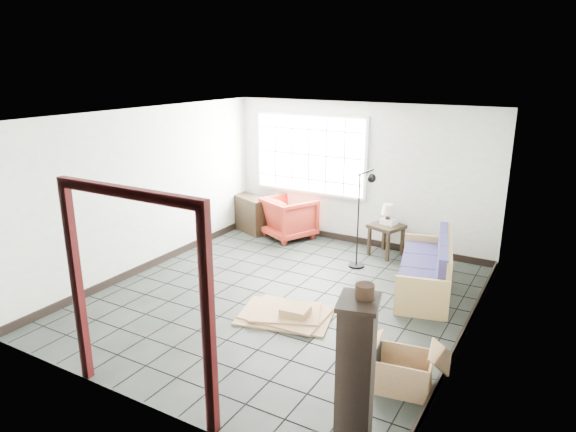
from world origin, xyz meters
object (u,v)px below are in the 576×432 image
Objects in this scene: futon_sofa at (428,272)px; side_table at (386,230)px; tall_shelf at (355,382)px; armchair at (289,216)px.

futon_sofa reaches higher than side_table.
futon_sofa is at bearing 82.02° from tall_shelf.
tall_shelf is at bearing 150.09° from armchair.
futon_sofa is 2.27× the size of armchair.
side_table is (1.95, 0.00, 0.02)m from armchair.
tall_shelf is (3.37, -4.80, 0.32)m from armchair.
side_table is at bearing 92.69° from tall_shelf.
futon_sofa is at bearing -175.25° from armchair.
tall_shelf is (1.42, -4.80, 0.30)m from side_table.
futon_sofa is 1.53m from side_table.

